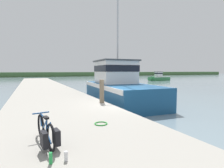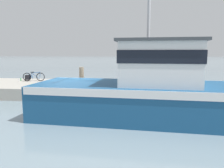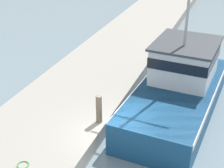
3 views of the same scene
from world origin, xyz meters
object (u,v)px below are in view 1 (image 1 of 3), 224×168
object	(u,v)px
water_bottle_by_bike	(66,156)
bicycle_touring	(47,133)
fishing_boat_main	(118,86)
mooring_post	(102,91)
boat_green_anchored	(159,77)
water_bottle_on_curb	(51,158)

from	to	relation	value
water_bottle_by_bike	bicycle_touring	bearing A→B (deg)	106.89
fishing_boat_main	mooring_post	bearing A→B (deg)	-124.61
fishing_boat_main	bicycle_touring	distance (m)	10.73
water_bottle_by_bike	boat_green_anchored	bearing A→B (deg)	47.21
mooring_post	boat_green_anchored	bearing A→B (deg)	44.81
fishing_boat_main	boat_green_anchored	xyz separation A→B (m)	(24.96, 24.06, -0.47)
fishing_boat_main	boat_green_anchored	distance (m)	34.67
bicycle_touring	water_bottle_by_bike	world-z (taller)	bicycle_touring
bicycle_touring	water_bottle_by_bike	bearing A→B (deg)	-81.84
fishing_boat_main	bicycle_touring	xyz separation A→B (m)	(-6.42, -8.59, -0.27)
fishing_boat_main	water_bottle_on_curb	bearing A→B (deg)	-119.86
mooring_post	water_bottle_on_curb	world-z (taller)	mooring_post
fishing_boat_main	water_bottle_by_bike	xyz separation A→B (m)	(-6.13, -9.54, -0.51)
bicycle_touring	boat_green_anchored	bearing A→B (deg)	37.40
boat_green_anchored	mooring_post	world-z (taller)	boat_green_anchored
bicycle_touring	mooring_post	xyz separation A→B (m)	(3.45, 4.90, 0.35)
fishing_boat_main	bicycle_touring	size ratio (longest dim) A/B	6.37
boat_green_anchored	water_bottle_by_bike	world-z (taller)	boat_green_anchored
mooring_post	fishing_boat_main	bearing A→B (deg)	51.21
fishing_boat_main	mooring_post	world-z (taller)	fishing_boat_main
bicycle_touring	water_bottle_on_curb	world-z (taller)	bicycle_touring
boat_green_anchored	water_bottle_on_curb	distance (m)	45.98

